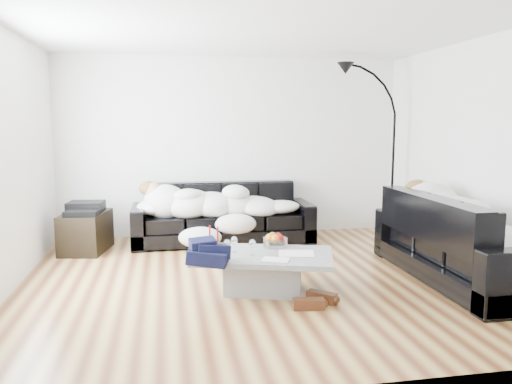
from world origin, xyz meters
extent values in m
plane|color=brown|center=(0.00, 0.00, 0.00)|extent=(5.00, 5.00, 0.00)
cube|color=silver|center=(0.00, 2.25, 1.30)|extent=(5.00, 0.02, 2.60)
cube|color=silver|center=(-2.50, 0.00, 1.30)|extent=(0.02, 4.50, 2.60)
cube|color=silver|center=(2.50, 0.00, 1.30)|extent=(0.02, 4.50, 2.60)
plane|color=white|center=(0.00, 0.00, 2.60)|extent=(5.00, 5.00, 0.00)
cube|color=black|center=(-0.20, 1.75, 0.40)|extent=(2.48, 0.86, 0.81)
cube|color=black|center=(2.08, -0.39, 0.45)|extent=(0.96, 2.23, 0.90)
ellipsoid|color=#0E6847|center=(2.02, 0.30, 0.72)|extent=(0.42, 0.38, 0.20)
cube|color=#939699|center=(-0.05, -0.40, 0.19)|extent=(1.50, 1.13, 0.39)
cylinder|color=white|center=(0.11, -0.17, 0.47)|extent=(0.29, 0.29, 0.15)
cylinder|color=white|center=(-0.33, -0.30, 0.47)|extent=(0.08, 0.08, 0.16)
cylinder|color=white|center=(-0.41, -0.42, 0.47)|extent=(0.07, 0.07, 0.16)
cylinder|color=white|center=(-0.17, -0.44, 0.47)|extent=(0.08, 0.08, 0.15)
cylinder|color=maroon|center=(-0.55, -0.12, 0.51)|extent=(0.05, 0.05, 0.24)
cylinder|color=maroon|center=(-0.48, -0.15, 0.50)|extent=(0.04, 0.04, 0.23)
cube|color=silver|center=(0.26, -0.47, 0.40)|extent=(0.40, 0.33, 0.01)
cube|color=silver|center=(0.01, -0.65, 0.40)|extent=(0.30, 0.26, 0.01)
cube|color=black|center=(-2.01, 1.55, 0.25)|extent=(0.64, 0.82, 0.51)
cube|color=black|center=(-2.01, 1.55, 0.57)|extent=(0.48, 0.39, 0.13)
camera|label=1|loc=(-0.98, -5.06, 1.67)|focal=35.00mm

